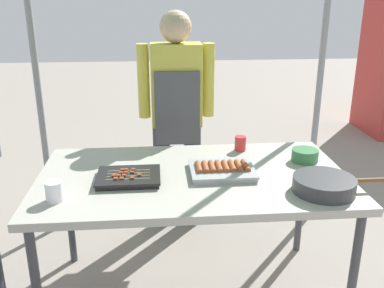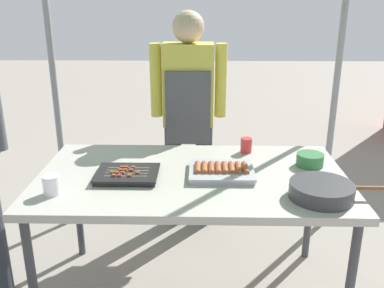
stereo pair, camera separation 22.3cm
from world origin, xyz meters
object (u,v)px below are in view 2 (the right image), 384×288
(cooking_wok, at_px, (322,190))
(drink_cup_by_wok, at_px, (51,185))
(drink_cup_near_edge, at_px, (246,145))
(stall_table, at_px, (192,183))
(vendor_woman, at_px, (188,106))
(condiment_bowl, at_px, (310,160))
(tray_meat_skewers, at_px, (127,174))
(tray_grilled_sausages, at_px, (221,170))

(cooking_wok, xyz_separation_m, drink_cup_by_wok, (-1.25, 0.01, 0.01))
(drink_cup_by_wok, bearing_deg, drink_cup_near_edge, 31.05)
(stall_table, relative_size, vendor_woman, 1.04)
(drink_cup_near_edge, bearing_deg, vendor_woman, 126.38)
(condiment_bowl, relative_size, drink_cup_by_wok, 1.59)
(tray_meat_skewers, relative_size, drink_cup_by_wok, 3.42)
(stall_table, height_order, condiment_bowl, condiment_bowl)
(stall_table, bearing_deg, drink_cup_near_edge, 46.93)
(drink_cup_near_edge, distance_m, drink_cup_by_wok, 1.13)
(cooking_wok, distance_m, vendor_woman, 1.26)
(tray_meat_skewers, bearing_deg, tray_grilled_sausages, 6.05)
(tray_grilled_sausages, relative_size, cooking_wok, 0.73)
(tray_grilled_sausages, xyz_separation_m, cooking_wok, (0.45, -0.26, 0.02))
(stall_table, bearing_deg, tray_grilled_sausages, 1.52)
(tray_meat_skewers, bearing_deg, drink_cup_near_edge, 30.78)
(tray_grilled_sausages, relative_size, tray_meat_skewers, 1.05)
(tray_meat_skewers, xyz_separation_m, condiment_bowl, (0.97, 0.18, 0.02))
(stall_table, distance_m, condiment_bowl, 0.66)
(vendor_woman, bearing_deg, drink_cup_by_wok, 60.17)
(stall_table, height_order, vendor_woman, vendor_woman)
(drink_cup_by_wok, bearing_deg, tray_meat_skewers, 31.59)
(cooking_wok, bearing_deg, drink_cup_by_wok, 179.34)
(condiment_bowl, bearing_deg, cooking_wok, -95.64)
(stall_table, relative_size, tray_meat_skewers, 5.04)
(drink_cup_near_edge, bearing_deg, tray_meat_skewers, -149.22)
(vendor_woman, bearing_deg, tray_meat_skewers, 71.57)
(drink_cup_near_edge, xyz_separation_m, drink_cup_by_wok, (-0.97, -0.58, 0.00))
(cooking_wok, bearing_deg, stall_table, 156.74)
(cooking_wok, relative_size, vendor_woman, 0.30)
(drink_cup_near_edge, bearing_deg, drink_cup_by_wok, -148.95)
(tray_meat_skewers, height_order, cooking_wok, cooking_wok)
(stall_table, height_order, cooking_wok, cooking_wok)
(stall_table, xyz_separation_m, drink_cup_by_wok, (-0.65, -0.24, 0.10))
(drink_cup_near_edge, height_order, drink_cup_by_wok, drink_cup_by_wok)
(tray_meat_skewers, relative_size, vendor_woman, 0.21)
(tray_meat_skewers, relative_size, condiment_bowl, 2.16)
(stall_table, relative_size, cooking_wok, 3.52)
(tray_meat_skewers, relative_size, drink_cup_near_edge, 3.65)
(condiment_bowl, bearing_deg, tray_grilled_sausages, -165.26)
(tray_meat_skewers, bearing_deg, condiment_bowl, 10.48)
(tray_meat_skewers, distance_m, cooking_wok, 0.96)
(stall_table, relative_size, drink_cup_near_edge, 18.38)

